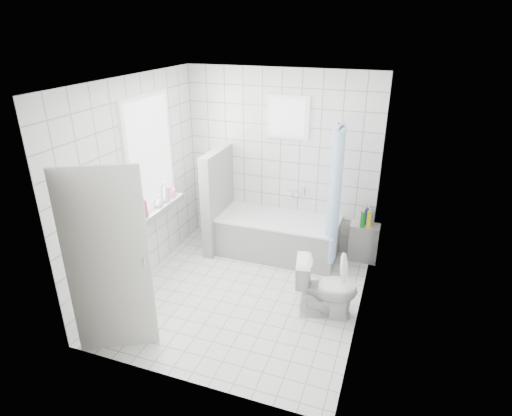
% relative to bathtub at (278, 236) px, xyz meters
% --- Properties ---
extents(ground, '(3.00, 3.00, 0.00)m').
position_rel_bathtub_xyz_m(ground, '(-0.10, -1.12, -0.29)').
color(ground, white).
rests_on(ground, ground).
extents(ceiling, '(3.00, 3.00, 0.00)m').
position_rel_bathtub_xyz_m(ceiling, '(-0.10, -1.12, 2.31)').
color(ceiling, white).
rests_on(ceiling, ground).
extents(wall_back, '(2.80, 0.02, 2.60)m').
position_rel_bathtub_xyz_m(wall_back, '(-0.10, 0.38, 1.01)').
color(wall_back, white).
rests_on(wall_back, ground).
extents(wall_front, '(2.80, 0.02, 2.60)m').
position_rel_bathtub_xyz_m(wall_front, '(-0.10, -2.62, 1.01)').
color(wall_front, white).
rests_on(wall_front, ground).
extents(wall_left, '(0.02, 3.00, 2.60)m').
position_rel_bathtub_xyz_m(wall_left, '(-1.50, -1.12, 1.01)').
color(wall_left, white).
rests_on(wall_left, ground).
extents(wall_right, '(0.02, 3.00, 2.60)m').
position_rel_bathtub_xyz_m(wall_right, '(1.30, -1.12, 1.01)').
color(wall_right, white).
rests_on(wall_right, ground).
extents(window_left, '(0.01, 0.90, 1.40)m').
position_rel_bathtub_xyz_m(window_left, '(-1.46, -0.82, 1.31)').
color(window_left, white).
rests_on(window_left, wall_left).
extents(window_back, '(0.50, 0.01, 0.50)m').
position_rel_bathtub_xyz_m(window_back, '(-0.00, 0.33, 1.66)').
color(window_back, white).
rests_on(window_back, wall_back).
extents(window_sill, '(0.18, 1.02, 0.08)m').
position_rel_bathtub_xyz_m(window_sill, '(-1.41, -0.82, 0.57)').
color(window_sill, white).
rests_on(window_sill, wall_left).
extents(door, '(0.72, 0.42, 2.00)m').
position_rel_bathtub_xyz_m(door, '(-1.00, -2.41, 0.71)').
color(door, silver).
rests_on(door, ground).
extents(bathtub, '(1.71, 0.77, 0.58)m').
position_rel_bathtub_xyz_m(bathtub, '(0.00, 0.00, 0.00)').
color(bathtub, white).
rests_on(bathtub, ground).
extents(partition_wall, '(0.15, 0.85, 1.50)m').
position_rel_bathtub_xyz_m(partition_wall, '(-0.92, -0.05, 0.46)').
color(partition_wall, white).
rests_on(partition_wall, ground).
extents(tiled_ledge, '(0.40, 0.24, 0.55)m').
position_rel_bathtub_xyz_m(tiled_ledge, '(1.19, 0.25, -0.02)').
color(tiled_ledge, white).
rests_on(tiled_ledge, ground).
extents(toilet, '(0.77, 0.53, 0.72)m').
position_rel_bathtub_xyz_m(toilet, '(0.93, -1.16, 0.07)').
color(toilet, white).
rests_on(toilet, ground).
extents(curtain_rod, '(0.02, 0.80, 0.02)m').
position_rel_bathtub_xyz_m(curtain_rod, '(0.79, -0.02, 1.71)').
color(curtain_rod, silver).
rests_on(curtain_rod, wall_back).
extents(shower_curtain, '(0.14, 0.48, 1.78)m').
position_rel_bathtub_xyz_m(shower_curtain, '(0.79, -0.16, 0.81)').
color(shower_curtain, '#447EC7').
rests_on(shower_curtain, curtain_rod).
extents(tub_faucet, '(0.18, 0.06, 0.06)m').
position_rel_bathtub_xyz_m(tub_faucet, '(0.10, 0.33, 0.56)').
color(tub_faucet, silver).
rests_on(tub_faucet, wall_back).
extents(sill_bottles, '(0.17, 0.85, 0.33)m').
position_rel_bathtub_xyz_m(sill_bottles, '(-1.40, -0.90, 0.75)').
color(sill_bottles, pink).
rests_on(sill_bottles, window_sill).
extents(ledge_bottles, '(0.15, 0.19, 0.26)m').
position_rel_bathtub_xyz_m(ledge_bottles, '(1.19, 0.23, 0.38)').
color(ledge_bottles, '#16841B').
rests_on(ledge_bottles, tiled_ledge).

